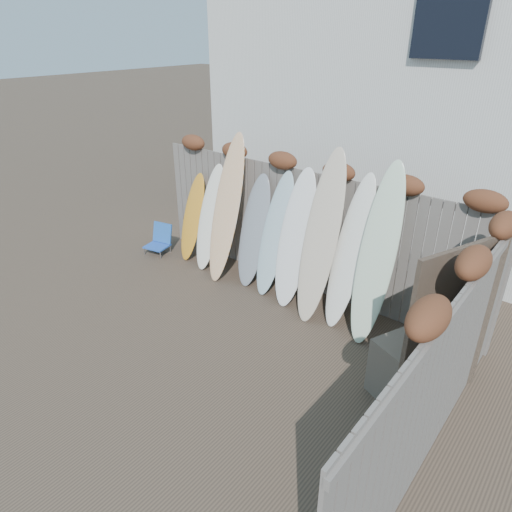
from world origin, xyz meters
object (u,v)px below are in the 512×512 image
Objects in this scene: wooden_crate at (402,373)px; surfboard_0 at (193,217)px; beach_chair at (160,239)px; lattice_panel at (449,329)px.

surfboard_0 reaches higher than wooden_crate.
lattice_panel is (5.63, -0.63, 0.76)m from beach_chair.
wooden_crate is at bearing -10.01° from surfboard_0.
lattice_panel is (0.35, 0.21, 0.65)m from wooden_crate.
beach_chair is 0.76× the size of wooden_crate.
wooden_crate is at bearing -9.07° from beach_chair.
beach_chair is at bearing -165.03° from lattice_panel.
lattice_panel is at bearing -6.71° from surfboard_0.
wooden_crate reaches higher than beach_chair.
lattice_panel reaches higher than surfboard_0.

